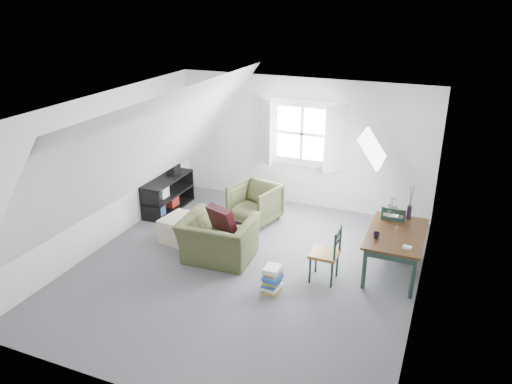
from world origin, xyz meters
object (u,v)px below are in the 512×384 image
at_px(ottoman, 183,229).
at_px(dining_table, 396,238).
at_px(dining_chair_near, 327,253).
at_px(armchair_far, 255,221).
at_px(media_shelf, 167,196).
at_px(armchair_near, 219,259).
at_px(dining_chair_far, 392,229).
at_px(magazine_stack, 272,279).

distance_m(ottoman, dining_table, 3.49).
bearing_deg(dining_table, dining_chair_near, -143.81).
xyz_separation_m(armchair_far, media_shelf, (-1.75, -0.19, 0.29)).
relative_size(ottoman, media_shelf, 0.49).
xyz_separation_m(armchair_near, dining_chair_far, (2.49, 1.17, 0.46)).
relative_size(armchair_far, dining_chair_far, 0.90).
bearing_deg(media_shelf, armchair_far, 7.28).
distance_m(dining_chair_near, magazine_stack, 0.89).
xyz_separation_m(dining_table, media_shelf, (-4.38, 0.68, -0.29)).
bearing_deg(media_shelf, dining_chair_near, -19.03).
bearing_deg(dining_table, magazine_stack, -139.95).
relative_size(armchair_far, ottoman, 1.28).
xyz_separation_m(armchair_near, dining_chair_near, (1.73, 0.05, 0.44)).
bearing_deg(armchair_far, ottoman, -110.75).
bearing_deg(dining_table, dining_chair_far, 104.57).
distance_m(dining_table, media_shelf, 4.44).
xyz_separation_m(ottoman, media_shelf, (-0.92, 0.98, 0.09)).
height_order(ottoman, dining_chair_far, dining_chair_far).
height_order(armchair_near, media_shelf, media_shelf).
bearing_deg(armchair_near, dining_chair_near, 178.54).
xyz_separation_m(ottoman, dining_table, (3.46, 0.30, 0.38)).
bearing_deg(armchair_far, dining_chair_near, -25.44).
relative_size(armchair_far, dining_chair_near, 0.93).
bearing_deg(ottoman, media_shelf, 133.03).
bearing_deg(armchair_far, magazine_stack, -46.61).
distance_m(dining_chair_near, media_shelf, 3.72).
bearing_deg(dining_table, media_shelf, 173.24).
xyz_separation_m(armchair_near, magazine_stack, (1.10, -0.52, 0.19)).
bearing_deg(dining_chair_far, armchair_far, -8.56).
bearing_deg(dining_chair_near, armchair_near, -98.56).
distance_m(armchair_near, dining_table, 2.75).
height_order(armchair_far, media_shelf, media_shelf).
xyz_separation_m(dining_table, dining_chair_far, (-0.12, 0.52, -0.12)).
height_order(armchair_near, dining_chair_near, dining_chair_near).
distance_m(armchair_far, dining_chair_near, 2.32).
xyz_separation_m(ottoman, dining_chair_far, (3.34, 0.82, 0.25)).
height_order(armchair_far, dining_chair_far, dining_chair_far).
height_order(dining_chair_far, media_shelf, dining_chair_far).
xyz_separation_m(armchair_near, dining_table, (2.61, 0.65, 0.58)).
height_order(armchair_far, ottoman, ottoman).
bearing_deg(magazine_stack, armchair_near, 154.74).
relative_size(armchair_near, dining_chair_far, 1.24).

